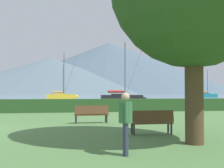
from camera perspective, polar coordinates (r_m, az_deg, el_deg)
harbor_water at (r=150.06m, az=-11.21°, el=-2.30°), size 320.00×246.00×0.00m
hedge_line at (r=24.47m, az=-20.76°, el=-4.19°), size 80.00×1.20×1.09m
sailboat_slip_0 at (r=73.74m, az=-10.12°, el=-2.40°), size 8.56×2.71×11.92m
sailboat_slip_1 at (r=101.82m, az=18.53°, el=-2.15°), size 8.69×3.09×9.47m
sailboat_slip_2 at (r=51.70m, az=2.09°, el=-2.74°), size 8.62×2.61×10.90m
sailboat_slip_5 at (r=94.35m, az=-10.16°, el=-2.27°), size 8.26×3.27×10.91m
park_bench_near_path at (r=15.17m, az=-4.17°, el=-5.92°), size 1.82×0.56×0.95m
park_bench_under_tree at (r=11.21m, az=8.12°, el=-7.42°), size 1.68×0.50×0.95m
person_standing_walker at (r=7.45m, az=2.75°, el=-6.93°), size 0.36×0.56×1.65m
distant_hill_west_ridge at (r=310.40m, az=-12.41°, el=1.60°), size 235.28×235.28×38.67m
distant_hill_east_ridge at (r=398.64m, az=-0.54°, el=3.25°), size 344.13×344.13×72.19m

